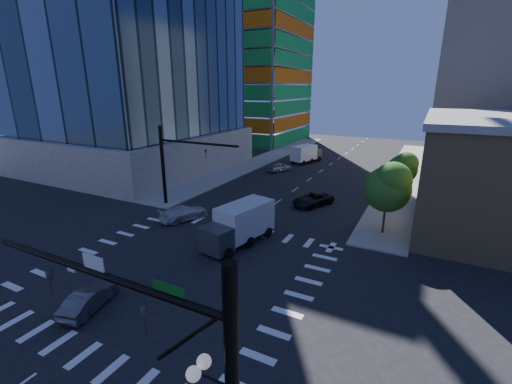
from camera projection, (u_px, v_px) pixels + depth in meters
The scene contains 14 objects.
ground at pixel (181, 271), 25.62m from camera, with size 160.00×160.00×0.00m, color black.
road_markings at pixel (181, 271), 25.62m from camera, with size 20.00×20.00×0.01m, color silver.
sidewalk_ne at pixel (405, 174), 54.21m from camera, with size 5.00×60.00×0.15m, color gray.
sidewalk_nw at pixel (264, 159), 65.10m from camera, with size 5.00×60.00×0.15m, color gray.
construction_building at pixel (248, 38), 83.10m from camera, with size 25.16×34.50×70.60m.
signal_mast_nw at pixel (173, 159), 38.16m from camera, with size 10.20×0.40×9.00m.
tree_south at pixel (389, 186), 30.59m from camera, with size 4.16×4.16×6.82m.
tree_north at pixel (403, 168), 40.88m from camera, with size 3.54×3.52×5.78m.
car_nb_far at pixel (313, 199), 39.70m from camera, with size 2.45×5.32×1.48m, color black.
car_sb_near at pixel (184, 213), 35.39m from camera, with size 2.08×5.13×1.49m, color silver.
car_sb_mid at pixel (279, 167), 55.88m from camera, with size 1.73×4.30×1.46m, color #A4A8AC.
car_sb_cross at pixel (89, 299), 21.04m from camera, with size 1.43×4.10×1.35m, color #49494E.
box_truck_near at pixel (237, 228), 29.52m from camera, with size 4.09×7.02×3.45m.
box_truck_far at pixel (307, 155), 62.45m from camera, with size 4.26×6.59×3.20m.
Camera 1 is at (15.39, -17.71, 13.14)m, focal length 24.00 mm.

